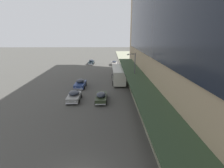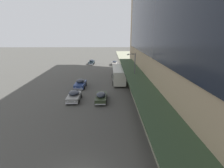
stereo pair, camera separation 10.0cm
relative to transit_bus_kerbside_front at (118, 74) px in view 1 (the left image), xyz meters
The scene contains 8 objects.
transit_bus_kerbside_front is the anchor object (origin of this frame).
sedan_second_near 20.20m from the transit_bus_kerbside_front, 90.60° to the left, with size 1.83×4.74×1.48m.
sedan_far_back 8.59m from the transit_bus_kerbside_front, 152.66° to the right, with size 2.06×4.30×1.62m.
sedan_second_mid 11.62m from the transit_bus_kerbside_front, 106.30° to the right, with size 1.83×4.56×1.44m.
sedan_lead_near 23.26m from the transit_bus_kerbside_front, 109.88° to the left, with size 1.95×4.49×1.59m.
sedan_lead_mid 13.09m from the transit_bus_kerbside_front, 125.16° to the right, with size 2.03×4.35×1.47m.
pedestrian_at_kerb 22.53m from the transit_bus_kerbside_front, 80.65° to the right, with size 0.52×0.43×1.86m.
street_lamp 8.65m from the transit_bus_kerbside_front, 75.43° to the right, with size 1.50×0.28×6.88m.
Camera 1 is at (2.06, -9.31, 10.30)m, focal length 28.00 mm.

